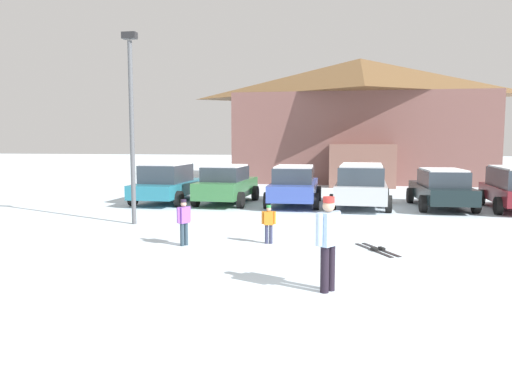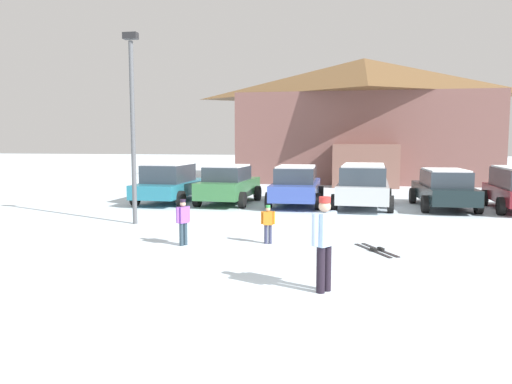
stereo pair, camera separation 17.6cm
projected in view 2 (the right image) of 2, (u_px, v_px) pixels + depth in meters
ground at (251, 325)px, 7.13m from camera, size 160.00×160.00×0.00m
ski_lodge at (363, 119)px, 32.99m from camera, size 16.04×11.69×7.97m
parked_teal_hatchback at (170, 183)px, 21.15m from camera, size 2.22×4.67×1.67m
parked_green_coupe at (228, 184)px, 20.68m from camera, size 2.22×4.22×1.61m
parked_blue_hatchback at (296, 185)px, 20.31m from camera, size 2.18×4.70×1.60m
parked_silver_wagon at (363, 184)px, 19.57m from camera, size 2.40×4.65×1.69m
parked_black_sedan at (444, 188)px, 19.24m from camera, size 2.21×4.58×1.53m
skier_child_in_purple_jacket at (183, 219)px, 12.46m from camera, size 0.29×0.38×1.16m
skier_adult_in_blue_parka at (324, 239)px, 8.60m from camera, size 0.42×0.53×1.67m
skier_child_in_orange_jacket at (268, 222)px, 12.68m from camera, size 0.37×0.17×0.99m
pair_of_skis at (376, 250)px, 11.91m from camera, size 1.01×1.53×0.08m
lamp_post at (133, 119)px, 15.42m from camera, size 0.44×0.24×5.89m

